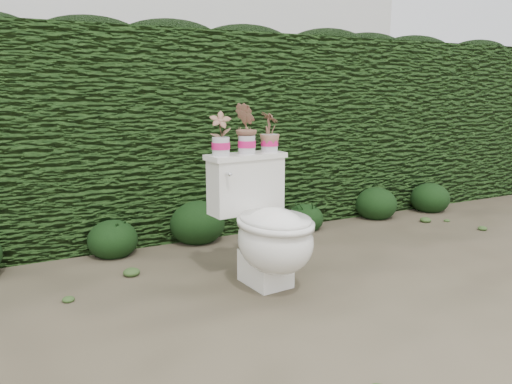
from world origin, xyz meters
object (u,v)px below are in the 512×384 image
toilet (267,228)px  potted_plant_left (221,135)px  potted_plant_center (247,130)px  potted_plant_right (270,133)px

toilet → potted_plant_left: size_ratio=3.13×
potted_plant_left → potted_plant_center: bearing=27.2°
toilet → potted_plant_right: size_ratio=3.29×
toilet → potted_plant_center: size_ratio=2.64×
toilet → potted_plant_center: potted_plant_center is taller
potted_plant_center → potted_plant_right: 0.17m
toilet → potted_plant_center: (-0.02, 0.24, 0.57)m
toilet → potted_plant_right: potted_plant_right is taller
toilet → potted_plant_left: (-0.20, 0.22, 0.54)m
potted_plant_right → toilet: bearing=145.2°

